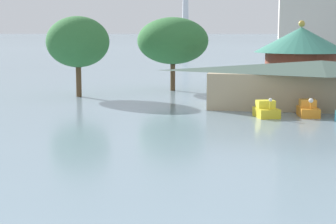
{
  "coord_description": "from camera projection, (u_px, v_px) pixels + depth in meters",
  "views": [
    {
      "loc": [
        8.0,
        -11.41,
        7.03
      ],
      "look_at": [
        2.14,
        20.56,
        2.2
      ],
      "focal_mm": 59.24,
      "sensor_mm": 36.0,
      "label": 1
    }
  ],
  "objects": [
    {
      "name": "boathouse",
      "position": [
        320.0,
        83.0,
        49.93
      ],
      "size": [
        21.45,
        7.79,
        4.31
      ],
      "color": "tan",
      "rests_on": "ground"
    },
    {
      "name": "shoreline_tree_tall_left",
      "position": [
        78.0,
        42.0,
        57.91
      ],
      "size": [
        6.61,
        6.61,
        8.46
      ],
      "color": "brown",
      "rests_on": "ground"
    },
    {
      "name": "pedal_boat_orange",
      "position": [
        308.0,
        110.0,
        45.38
      ],
      "size": [
        1.8,
        2.77,
        1.63
      ],
      "rotation": [
        0.0,
        0.0,
        -1.45
      ],
      "color": "orange",
      "rests_on": "ground"
    },
    {
      "name": "pedal_boat_yellow",
      "position": [
        266.0,
        110.0,
        44.98
      ],
      "size": [
        2.32,
        2.72,
        1.68
      ],
      "rotation": [
        0.0,
        0.0,
        -1.24
      ],
      "color": "yellow",
      "rests_on": "ground"
    },
    {
      "name": "green_roof_pavilion",
      "position": [
        301.0,
        57.0,
        59.65
      ],
      "size": [
        10.06,
        10.06,
        8.03
      ],
      "color": "brown",
      "rests_on": "ground"
    },
    {
      "name": "shoreline_tree_mid",
      "position": [
        173.0,
        41.0,
        63.9
      ],
      "size": [
        8.23,
        8.23,
        8.48
      ],
      "color": "brown",
      "rests_on": "ground"
    }
  ]
}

